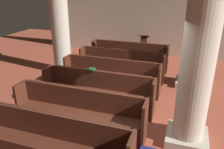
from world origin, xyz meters
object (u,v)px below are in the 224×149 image
Objects in this scene: pew_row_1 at (121,63)px; pew_row_2 at (111,75)px; pillar_far_side at (60,23)px; hymn_book at (92,69)px; lectern at (144,49)px; pew_row_3 at (98,90)px; pew_row_5 at (51,141)px; pew_row_4 at (79,110)px; pillar_aisle_side at (197,30)px; pillar_aisle_rear at (198,60)px; pew_row_0 at (129,55)px.

pew_row_2 is (0.00, -1.09, 0.00)m from pew_row_1.
pew_row_2 is 2.76m from pillar_far_side.
lectern is at bearing 82.90° from hymn_book.
pew_row_3 and pew_row_5 have the same top height.
pew_row_4 is 4.09m from pillar_far_side.
pillar_far_side is at bearing -177.50° from pillar_aisle_side.
lectern is 4.44m from hymn_book.
pew_row_5 is 3.01m from pillar_aisle_rear.
pillar_aisle_side reaches higher than hymn_book.
pew_row_5 is 0.85× the size of pillar_aisle_rear.
pillar_aisle_side is 3.30m from lectern.
pew_row_1 is at bearing 83.47° from hymn_book.
pew_row_0 and pew_row_3 have the same top height.
lectern is at bearing 87.32° from pew_row_5.
pew_row_1 is 1.00× the size of pew_row_3.
pew_row_0 is 1.00× the size of pew_row_2.
pillar_aisle_side is 3.37m from hymn_book.
lectern is (-1.97, 2.27, -1.35)m from pillar_aisle_side.
pillar_aisle_rear is (2.28, -2.89, 1.28)m from pew_row_1.
pillar_aisle_rear is at bearing -60.16° from pew_row_0.
pew_row_5 is 2.43m from hymn_book.
lectern is (0.32, 1.27, -0.07)m from pew_row_0.
pillar_far_side reaches higher than lectern.
hymn_book is (-2.51, -2.10, -0.80)m from pillar_aisle_side.
pew_row_4 is at bearing -54.92° from pillar_far_side.
pillar_aisle_rear is (-0.00, -2.98, 0.00)m from pillar_aisle_side.
pillar_far_side is 1.00× the size of pillar_aisle_rear.
lectern is (0.32, 6.75, -0.07)m from pew_row_5.
pillar_far_side is at bearing 125.08° from pew_row_4.
pillar_aisle_side is at bearing 62.95° from pew_row_5.
lectern is at bearing 44.09° from pillar_far_side.
pillar_aisle_rear is (2.28, -1.79, 1.28)m from pew_row_2.
lectern is at bearing 86.04° from pew_row_3.
pew_row_2 and pew_row_5 have the same top height.
hymn_book is (-0.23, 0.19, 0.47)m from pew_row_3.
pillar_aisle_rear is 2.78m from hymn_book.
pew_row_2 is at bearing -152.47° from pillar_aisle_side.
pillar_aisle_side is (2.28, 3.38, 1.28)m from pew_row_4.
pew_row_2 is 2.88m from pillar_aisle_side.
hymn_book is (-0.23, 1.28, 0.47)m from pew_row_4.
pillar_aisle_rear is at bearing -38.14° from pew_row_2.
pillar_far_side is (-2.23, 2.09, 1.28)m from pew_row_3.
pillar_aisle_side is at bearing 55.94° from pew_row_4.
pew_row_1 and pew_row_2 have the same top height.
hymn_book is at bearing -104.17° from pew_row_2.
pew_row_4 is at bearing -90.00° from pew_row_2.
pew_row_3 is at bearing 90.00° from pew_row_4.
pew_row_1 is 0.85× the size of pillar_aisle_side.
pew_row_3 is 2.73× the size of lectern.
pew_row_1 is 1.00× the size of pew_row_2.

